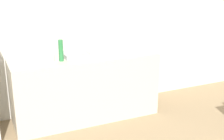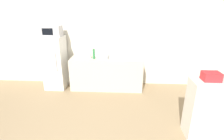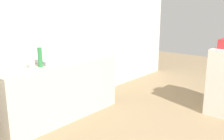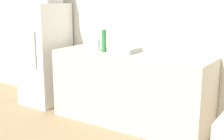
{
  "view_description": "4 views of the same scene",
  "coord_description": "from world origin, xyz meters",
  "px_view_note": "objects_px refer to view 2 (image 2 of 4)",
  "views": [
    {
      "loc": [
        -1.14,
        -0.99,
        2.08
      ],
      "look_at": [
        0.27,
        2.18,
        0.96
      ],
      "focal_mm": 50.0,
      "sensor_mm": 36.0,
      "label": 1
    },
    {
      "loc": [
        0.63,
        -1.8,
        2.3
      ],
      "look_at": [
        0.42,
        2.0,
        0.92
      ],
      "focal_mm": 28.0,
      "sensor_mm": 36.0,
      "label": 2
    },
    {
      "loc": [
        -2.14,
        -0.18,
        1.76
      ],
      "look_at": [
        0.31,
        1.93,
        0.95
      ],
      "focal_mm": 40.0,
      "sensor_mm": 36.0,
      "label": 3
    },
    {
      "loc": [
        2.16,
        -0.35,
        1.58
      ],
      "look_at": [
        0.43,
        2.25,
        0.88
      ],
      "focal_mm": 50.0,
      "sensor_mm": 36.0,
      "label": 4
    }
  ],
  "objects_px": {
    "bottle_tall": "(94,54)",
    "basket": "(211,76)",
    "microwave": "(52,31)",
    "refrigerator": "(55,62)",
    "bottle_short": "(90,56)"
  },
  "relations": [
    {
      "from": "bottle_tall",
      "to": "basket",
      "type": "distance_m",
      "value": 2.97
    },
    {
      "from": "microwave",
      "to": "basket",
      "type": "bearing_deg",
      "value": -29.46
    },
    {
      "from": "refrigerator",
      "to": "bottle_short",
      "type": "bearing_deg",
      "value": -3.14
    },
    {
      "from": "refrigerator",
      "to": "bottle_tall",
      "type": "distance_m",
      "value": 1.2
    },
    {
      "from": "basket",
      "to": "bottle_short",
      "type": "bearing_deg",
      "value": 141.96
    },
    {
      "from": "microwave",
      "to": "bottle_tall",
      "type": "relative_size",
      "value": 1.85
    },
    {
      "from": "bottle_tall",
      "to": "bottle_short",
      "type": "height_order",
      "value": "bottle_tall"
    },
    {
      "from": "microwave",
      "to": "refrigerator",
      "type": "bearing_deg",
      "value": 68.31
    },
    {
      "from": "refrigerator",
      "to": "bottle_short",
      "type": "distance_m",
      "value": 1.06
    },
    {
      "from": "microwave",
      "to": "bottle_short",
      "type": "height_order",
      "value": "microwave"
    },
    {
      "from": "refrigerator",
      "to": "basket",
      "type": "relative_size",
      "value": 5.3
    },
    {
      "from": "microwave",
      "to": "bottle_tall",
      "type": "distance_m",
      "value": 1.32
    },
    {
      "from": "refrigerator",
      "to": "bottle_tall",
      "type": "relative_size",
      "value": 5.34
    },
    {
      "from": "microwave",
      "to": "basket",
      "type": "distance_m",
      "value": 4.01
    },
    {
      "from": "bottle_short",
      "to": "basket",
      "type": "bearing_deg",
      "value": -38.04
    }
  ]
}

